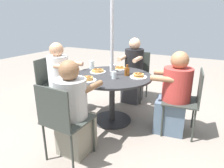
{
  "coord_description": "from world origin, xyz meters",
  "views": [
    {
      "loc": [
        2.43,
        1.32,
        1.51
      ],
      "look_at": [
        0.0,
        0.0,
        0.59
      ],
      "focal_mm": 32.0,
      "sensor_mm": 36.0,
      "label": 1
    }
  ],
  "objects": [
    {
      "name": "drinking_glass_b",
      "position": [
        0.14,
        0.11,
        0.77
      ],
      "size": [
        0.07,
        0.07,
        0.1
      ],
      "primitive_type": "cylinder",
      "color": "silver",
      "rests_on": "patio_table"
    },
    {
      "name": "pancake_plate_d",
      "position": [
        -0.38,
        -0.07,
        0.74
      ],
      "size": [
        0.24,
        0.24,
        0.05
      ],
      "color": "white",
      "rests_on": "patio_table"
    },
    {
      "name": "patio_table",
      "position": [
        0.0,
        0.0,
        0.59
      ],
      "size": [
        1.15,
        1.15,
        0.72
      ],
      "color": "#28282B",
      "rests_on": "ground"
    },
    {
      "name": "pancake_plate_c",
      "position": [
        0.39,
        -0.15,
        0.74
      ],
      "size": [
        0.24,
        0.24,
        0.07
      ],
      "color": "white",
      "rests_on": "patio_table"
    },
    {
      "name": "pancake_plate_a",
      "position": [
        -0.08,
        0.38,
        0.74
      ],
      "size": [
        0.24,
        0.24,
        0.07
      ],
      "color": "white",
      "rests_on": "patio_table"
    },
    {
      "name": "patio_chair_north",
      "position": [
        0.17,
        -1.04,
        0.52
      ],
      "size": [
        0.51,
        0.51,
        0.89
      ],
      "rotation": [
        0.0,
        0.0,
        0.16
      ],
      "color": "#333833",
      "rests_on": "ground"
    },
    {
      "name": "drinking_glass_a",
      "position": [
        -0.19,
        -0.48,
        0.79
      ],
      "size": [
        0.08,
        0.08,
        0.13
      ],
      "primitive_type": "cylinder",
      "color": "silver",
      "rests_on": "patio_table"
    },
    {
      "name": "patio_chair_east",
      "position": [
        1.05,
        -0.01,
        0.52
      ],
      "size": [
        0.45,
        0.45,
        0.89
      ],
      "rotation": [
        0.0,
        0.0,
        1.56
      ],
      "color": "#333833",
      "rests_on": "ground"
    },
    {
      "name": "ground_plane",
      "position": [
        0.0,
        0.0,
        0.0
      ],
      "size": [
        12.0,
        12.0,
        0.0
      ],
      "primitive_type": "plane",
      "color": "gray"
    },
    {
      "name": "diner_north",
      "position": [
        0.14,
        -0.87,
        0.54
      ],
      "size": [
        0.4,
        0.55,
        1.15
      ],
      "rotation": [
        0.0,
        0.0,
        0.16
      ],
      "color": "beige",
      "rests_on": "ground"
    },
    {
      "name": "patio_chair_south",
      "position": [
        -0.15,
        1.04,
        0.52
      ],
      "size": [
        0.51,
        0.51,
        0.89
      ],
      "rotation": [
        0.0,
        0.0,
        -3.0
      ],
      "color": "#333833",
      "rests_on": "ground"
    },
    {
      "name": "diner_south",
      "position": [
        -0.13,
        0.87,
        0.51
      ],
      "size": [
        0.42,
        0.54,
        1.12
      ],
      "rotation": [
        0.0,
        0.0,
        -3.0
      ],
      "color": "slate",
      "rests_on": "ground"
    },
    {
      "name": "syrup_bottle",
      "position": [
        -0.1,
        0.19,
        0.78
      ],
      "size": [
        0.1,
        0.07,
        0.16
      ],
      "color": "brown",
      "rests_on": "patio_table"
    },
    {
      "name": "patio_chair_west",
      "position": [
        -1.05,
        -0.04,
        0.52
      ],
      "size": [
        0.46,
        0.46,
        0.89
      ],
      "rotation": [
        0.0,
        0.0,
        -1.54
      ],
      "color": "#333833",
      "rests_on": "ground"
    },
    {
      "name": "diner_west",
      "position": [
        -0.88,
        -0.03,
        0.54
      ],
      "size": [
        0.54,
        0.36,
        1.17
      ],
      "rotation": [
        0.0,
        0.0,
        -1.54
      ],
      "color": "#3D3D42",
      "rests_on": "ground"
    },
    {
      "name": "pancake_plate_b",
      "position": [
        -0.04,
        -0.27,
        0.74
      ],
      "size": [
        0.24,
        0.24,
        0.06
      ],
      "color": "white",
      "rests_on": "patio_table"
    },
    {
      "name": "diner_east",
      "position": [
        0.87,
        -0.01,
        0.5
      ],
      "size": [
        0.55,
        0.36,
        1.11
      ],
      "rotation": [
        0.0,
        0.0,
        1.56
      ],
      "color": "gray",
      "rests_on": "ground"
    },
    {
      "name": "coffee_cup",
      "position": [
        -0.19,
        -0.09,
        0.77
      ],
      "size": [
        0.09,
        0.09,
        0.11
      ],
      "color": "white",
      "rests_on": "patio_table"
    },
    {
      "name": "umbrella_pole",
      "position": [
        0.0,
        0.0,
        1.17
      ],
      "size": [
        0.04,
        0.04,
        2.35
      ],
      "primitive_type": "cylinder",
      "color": "#ADADB2",
      "rests_on": "ground"
    }
  ]
}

